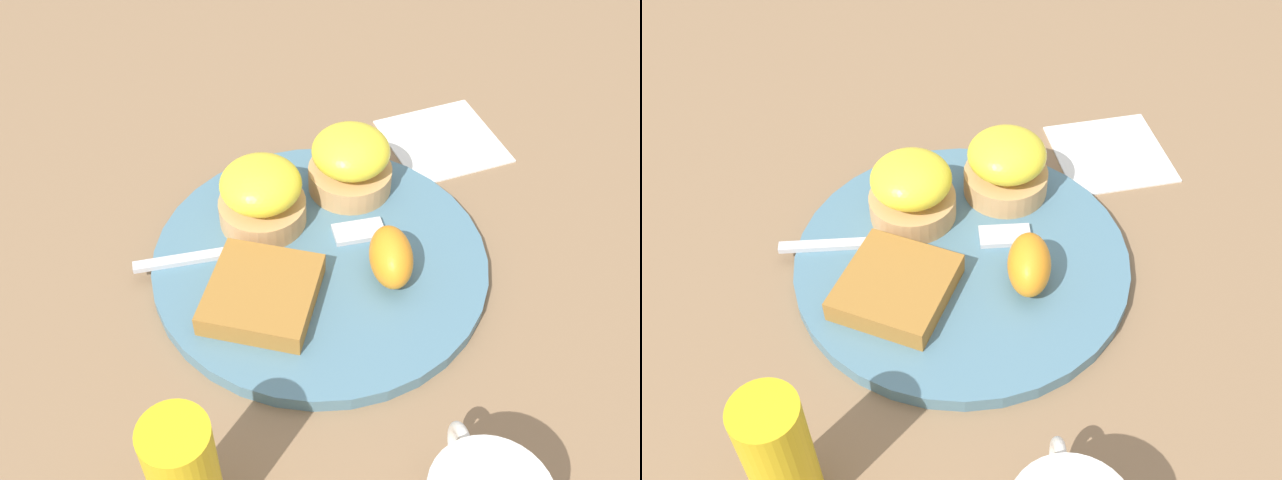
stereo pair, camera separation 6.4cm
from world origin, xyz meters
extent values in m
plane|color=#846647|center=(0.00, 0.00, 0.00)|extent=(1.10, 1.10, 0.00)
cylinder|color=slate|center=(0.00, 0.00, 0.01)|extent=(0.29, 0.29, 0.01)
cylinder|color=tan|center=(0.08, -0.04, 0.03)|extent=(0.08, 0.08, 0.02)
ellipsoid|color=yellow|center=(0.08, -0.04, 0.06)|extent=(0.07, 0.07, 0.04)
cylinder|color=tan|center=(0.05, 0.04, 0.03)|extent=(0.08, 0.08, 0.02)
ellipsoid|color=yellow|center=(0.05, 0.04, 0.06)|extent=(0.07, 0.07, 0.04)
cube|color=#9E6A2B|center=(-0.04, 0.05, 0.02)|extent=(0.12, 0.11, 0.02)
ellipsoid|color=orange|center=(-0.03, -0.05, 0.04)|extent=(0.06, 0.04, 0.04)
cube|color=silver|center=(0.01, 0.10, 0.02)|extent=(0.02, 0.12, 0.00)
cube|color=silver|center=(0.02, -0.04, 0.02)|extent=(0.03, 0.05, 0.00)
torus|color=silver|center=(-0.22, -0.06, 0.04)|extent=(0.04, 0.01, 0.04)
cube|color=white|center=(0.15, -0.15, 0.00)|extent=(0.13, 0.13, 0.00)
cylinder|color=gold|center=(-0.21, 0.12, 0.06)|extent=(0.04, 0.04, 0.12)
camera|label=1|loc=(-0.43, 0.07, 0.50)|focal=42.00mm
camera|label=2|loc=(-0.44, 0.01, 0.50)|focal=42.00mm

